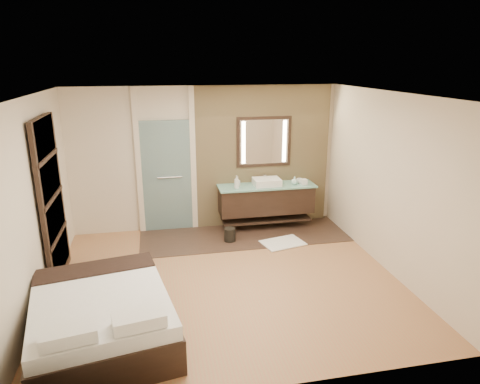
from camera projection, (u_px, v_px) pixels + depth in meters
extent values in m
plane|color=#AD6D48|center=(227.00, 280.00, 6.36)|extent=(5.00, 5.00, 0.00)
cube|color=#38271E|center=(244.00, 235.00, 7.97)|extent=(3.80, 1.30, 0.01)
cube|color=tan|center=(263.00, 157.00, 8.24)|extent=(2.60, 0.08, 2.70)
cube|color=black|center=(266.00, 200.00, 8.20)|extent=(1.80, 0.50, 0.50)
cube|color=black|center=(266.00, 219.00, 8.31)|extent=(1.71, 0.45, 0.04)
cube|color=#94E2CF|center=(267.00, 186.00, 8.10)|extent=(1.85, 0.55, 0.03)
cube|color=white|center=(267.00, 182.00, 8.08)|extent=(0.50, 0.38, 0.13)
cylinder|color=silver|center=(264.00, 178.00, 8.25)|extent=(0.03, 0.03, 0.18)
cylinder|color=silver|center=(265.00, 175.00, 8.19)|extent=(0.02, 0.10, 0.02)
cube|color=black|center=(264.00, 142.00, 8.11)|extent=(1.06, 0.03, 0.96)
cube|color=white|center=(264.00, 142.00, 8.09)|extent=(0.94, 0.01, 0.84)
cube|color=beige|center=(244.00, 143.00, 8.01)|extent=(0.07, 0.01, 0.80)
cube|color=beige|center=(284.00, 141.00, 8.16)|extent=(0.07, 0.01, 0.80)
cube|color=#9CC5C6|center=(167.00, 177.00, 7.97)|extent=(0.90, 0.05, 2.10)
cylinder|color=silver|center=(170.00, 177.00, 7.93)|extent=(0.45, 0.03, 0.03)
cube|color=beige|center=(138.00, 162.00, 7.80)|extent=(0.10, 0.08, 2.70)
cube|color=beige|center=(193.00, 160.00, 7.99)|extent=(0.10, 0.08, 2.70)
cube|color=black|center=(52.00, 201.00, 6.11)|extent=(0.06, 1.20, 2.40)
cube|color=beige|center=(60.00, 254.00, 6.36)|extent=(0.02, 1.06, 0.52)
cube|color=beige|center=(55.00, 217.00, 6.18)|extent=(0.02, 1.06, 0.52)
cube|color=beige|center=(50.00, 178.00, 6.01)|extent=(0.02, 1.06, 0.52)
cube|color=beige|center=(44.00, 136.00, 5.84)|extent=(0.02, 1.06, 0.52)
cube|color=black|center=(103.00, 324.00, 4.94)|extent=(1.81, 2.12, 0.41)
cube|color=white|center=(100.00, 302.00, 4.85)|extent=(1.76, 2.06, 0.17)
cube|color=black|center=(95.00, 269.00, 5.45)|extent=(1.51, 0.68, 0.04)
cube|color=white|center=(68.00, 334.00, 4.02)|extent=(0.56, 0.37, 0.13)
cube|color=white|center=(139.00, 319.00, 4.25)|extent=(0.56, 0.37, 0.13)
cube|color=white|center=(283.00, 243.00, 7.61)|extent=(0.82, 0.66, 0.02)
cylinder|color=black|center=(230.00, 235.00, 7.68)|extent=(0.27, 0.27, 0.25)
cube|color=silver|center=(304.00, 182.00, 8.13)|extent=(0.13, 0.13, 0.10)
imported|color=silver|center=(237.00, 182.00, 7.86)|extent=(0.12, 0.12, 0.24)
imported|color=#B2B2B2|center=(237.00, 182.00, 8.01)|extent=(0.09, 0.10, 0.17)
imported|color=#BEEFE5|center=(294.00, 180.00, 8.12)|extent=(0.15, 0.15, 0.16)
imported|color=white|center=(299.00, 181.00, 8.23)|extent=(0.13, 0.13, 0.09)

